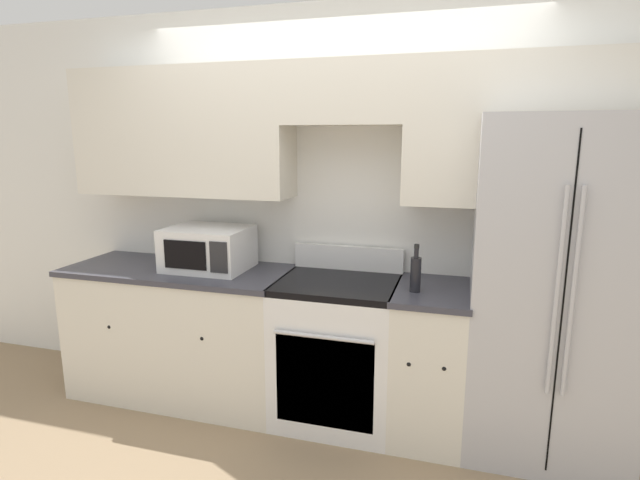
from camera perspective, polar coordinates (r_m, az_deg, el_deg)
name	(u,v)px	position (r m, az deg, el deg)	size (l,w,h in m)	color
ground_plane	(305,441)	(3.21, -1.67, -21.94)	(12.00, 12.00, 0.00)	#937A5B
wall_back	(331,179)	(3.24, 1.25, 7.02)	(8.00, 0.39, 2.60)	white
lower_cabinets_left	(182,332)	(3.63, -15.53, -10.04)	(1.52, 0.64, 0.91)	silver
lower_cabinets_right	(430,362)	(3.14, 12.41, -13.41)	(0.44, 0.64, 0.91)	silver
oven_range	(337,350)	(3.22, 1.98, -12.43)	(0.73, 0.65, 1.07)	white
refrigerator	(551,291)	(3.04, 24.90, -5.28)	(0.85, 0.72, 1.89)	#B7B7BC
microwave	(208,248)	(3.39, -12.64, -0.93)	(0.53, 0.43, 0.28)	white
bottle	(416,273)	(2.88, 10.87, -3.73)	(0.06, 0.06, 0.28)	black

